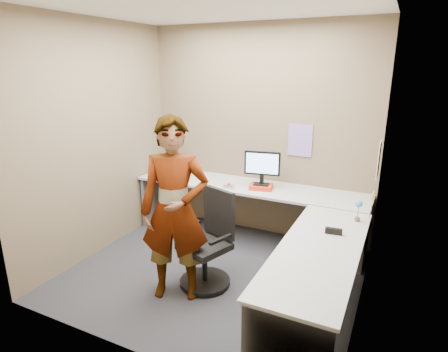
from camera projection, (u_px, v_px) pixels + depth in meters
The scene contains 21 objects.
ground at pixel (213, 274), 4.09m from camera, with size 3.00×3.00×0.00m, color #232327.
wall_back at pixel (259, 133), 4.82m from camera, with size 3.00×3.00×0.00m, color brown.
wall_right at pixel (373, 171), 3.08m from camera, with size 2.70×2.70×0.00m, color brown.
wall_left at pixel (97, 140), 4.33m from camera, with size 2.70×2.70×0.00m, color brown.
ceiling at pixel (210, 5), 3.32m from camera, with size 3.00×3.00×0.00m, color white.
desk at pixel (264, 218), 4.07m from camera, with size 2.98×2.58×0.73m.
paper_ream at pixel (261, 187), 4.58m from camera, with size 0.27×0.20×0.05m, color red.
monitor at pixel (262, 165), 4.51m from camera, with size 0.43×0.16×0.41m.
laptop at pixel (166, 169), 5.22m from camera, with size 0.41×0.37×0.24m.
trackball_mouse at pixel (229, 186), 4.60m from camera, with size 0.12×0.08×0.07m.
origami at pixel (268, 187), 4.55m from camera, with size 0.10×0.10×0.06m, color white.
stapler at pixel (334, 231), 3.36m from camera, with size 0.15×0.04×0.06m, color black.
flower at pixel (358, 207), 3.60m from camera, with size 0.07×0.07×0.22m.
calendar_purple at pixel (300, 140), 4.60m from camera, with size 0.30×0.01×0.40m, color #846BB7.
calendar_white at pixel (379, 159), 3.88m from camera, with size 0.01×0.28×0.38m, color white.
sticky_note_a at pixel (372, 197), 3.67m from camera, with size 0.01×0.07×0.07m, color #F2E059.
sticky_note_b at pixel (371, 207), 3.75m from camera, with size 0.01×0.07×0.07m, color pink.
sticky_note_c at pixel (370, 213), 3.65m from camera, with size 0.01×0.07×0.07m, color pink.
sticky_note_d at pixel (374, 195), 3.81m from camera, with size 0.01×0.07×0.07m, color #F2E059.
office_chair at pixel (209, 247), 3.82m from camera, with size 0.57×0.55×0.98m.
person at pixel (175, 210), 3.50m from camera, with size 0.65×0.42×1.77m, color #999399.
Camera 1 is at (1.69, -3.20, 2.19)m, focal length 30.00 mm.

